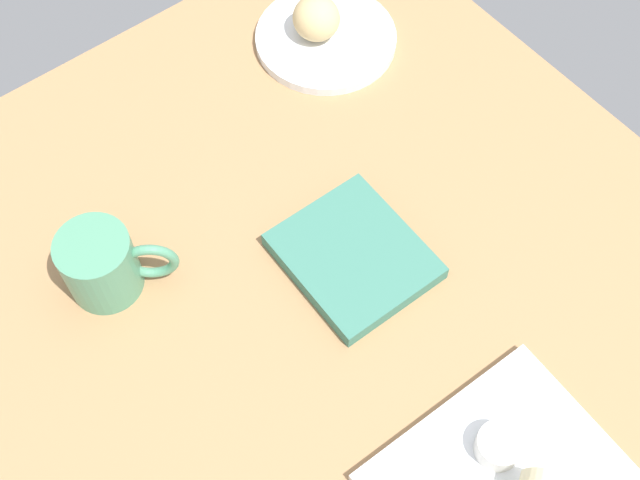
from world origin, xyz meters
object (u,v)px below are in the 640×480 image
at_px(sauce_cup, 499,446).
at_px(scone_pastry, 316,18).
at_px(round_plate, 326,38).
at_px(coffee_mug, 103,264).
at_px(book_stack, 354,256).

bearing_deg(sauce_cup, scone_pastry, -20.46).
relative_size(round_plate, sauce_cup, 4.12).
height_order(scone_pastry, coffee_mug, coffee_mug).
height_order(scone_pastry, book_stack, scone_pastry).
bearing_deg(scone_pastry, round_plate, -138.85).
distance_m(scone_pastry, book_stack, 0.37).
bearing_deg(book_stack, scone_pastry, -30.97).
distance_m(round_plate, sauce_cup, 0.63).
height_order(round_plate, scone_pastry, scone_pastry).
bearing_deg(coffee_mug, round_plate, -71.82).
bearing_deg(book_stack, coffee_mug, 57.64).
bearing_deg(round_plate, sauce_cup, 158.42).
distance_m(scone_pastry, coffee_mug, 0.47).
relative_size(round_plate, book_stack, 1.15).
bearing_deg(round_plate, book_stack, 146.95).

